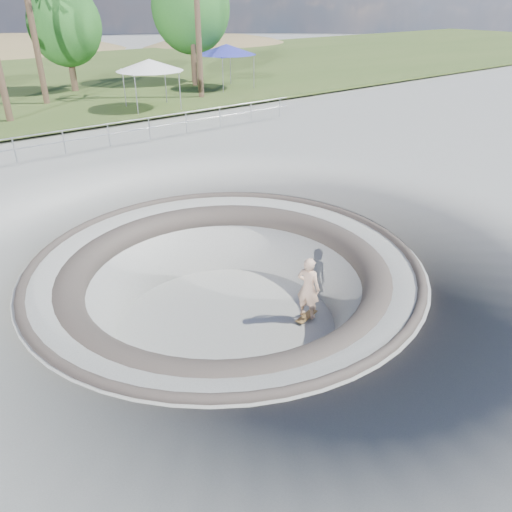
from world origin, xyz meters
The scene contains 9 objects.
ground centered at (0.00, 0.00, 0.00)m, with size 180.00×180.00×0.00m, color #A4A49F.
skate_bowl centered at (0.00, 0.00, -1.83)m, with size 14.00×14.00×4.10m.
safety_railing centered at (0.00, 12.00, 0.69)m, with size 25.00×0.06×1.03m.
skateboard centered at (1.90, -1.23, -1.83)m, with size 0.85×0.43×0.08m.
skater centered at (1.90, -1.23, -0.89)m, with size 0.67×0.44×1.84m, color #E1B392.
canopy_white centered at (7.29, 18.00, 2.67)m, with size 5.33×5.33×2.73m.
canopy_blue centered at (14.89, 21.27, 2.84)m, with size 5.79×5.79×2.93m.
bushy_tree_mid centered at (5.78, 26.71, 4.44)m, with size 4.77×4.34×6.88m.
bushy_tree_right centered at (14.57, 25.17, 5.37)m, with size 5.81×5.29×8.39m.
Camera 1 is at (-6.41, -9.61, 6.25)m, focal length 35.00 mm.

